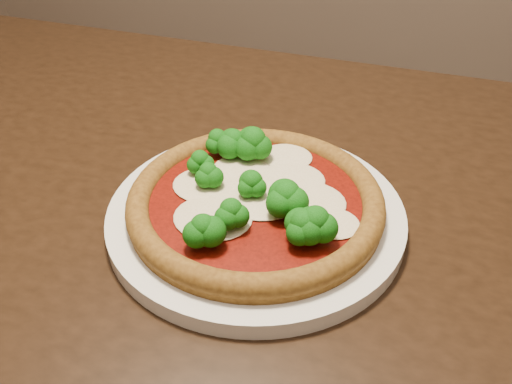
% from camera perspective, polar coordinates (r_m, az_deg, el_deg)
% --- Properties ---
extents(dining_table, '(1.22, 0.86, 0.75)m').
position_cam_1_polar(dining_table, '(0.70, -5.50, -7.20)').
color(dining_table, black).
rests_on(dining_table, floor).
extents(plate, '(0.31, 0.31, 0.02)m').
position_cam_1_polar(plate, '(0.60, 0.00, -2.36)').
color(plate, silver).
rests_on(plate, dining_table).
extents(pizza, '(0.26, 0.26, 0.06)m').
position_cam_1_polar(pizza, '(0.58, -0.04, -0.61)').
color(pizza, brown).
rests_on(pizza, plate).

